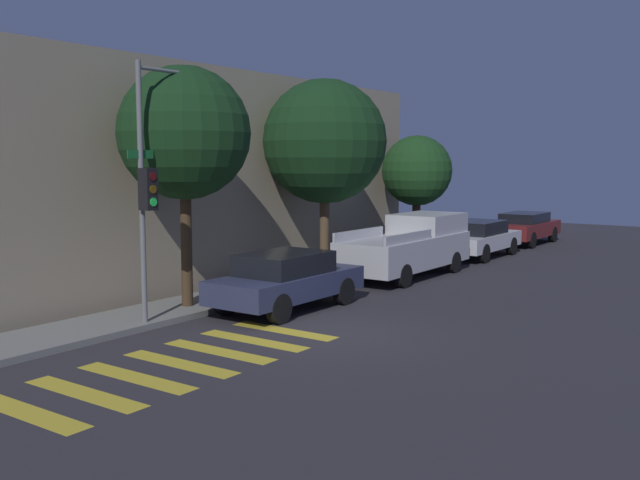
{
  "coord_description": "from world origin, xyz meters",
  "views": [
    {
      "loc": [
        -12.27,
        -8.54,
        3.66
      ],
      "look_at": [
        2.73,
        2.1,
        1.6
      ],
      "focal_mm": 40.0,
      "sensor_mm": 36.0,
      "label": 1
    }
  ],
  "objects_px": {
    "sedan_middle": "(477,238)",
    "tree_far_end": "(417,171)",
    "tree_midblock": "(325,142)",
    "sedan_near_corner": "(286,279)",
    "sedan_far_end": "(525,227)",
    "pickup_truck": "(410,246)",
    "tree_near_corner": "(184,134)",
    "traffic_light_pole": "(159,161)"
  },
  "relations": [
    {
      "from": "sedan_middle",
      "to": "sedan_far_end",
      "type": "xyz_separation_m",
      "value": [
        5.26,
        0.0,
        0.0
      ]
    },
    {
      "from": "pickup_truck",
      "to": "tree_near_corner",
      "type": "relative_size",
      "value": 0.93
    },
    {
      "from": "sedan_far_end",
      "to": "tree_far_end",
      "type": "distance_m",
      "value": 7.35
    },
    {
      "from": "sedan_near_corner",
      "to": "pickup_truck",
      "type": "bearing_deg",
      "value": 0.0
    },
    {
      "from": "sedan_middle",
      "to": "tree_far_end",
      "type": "bearing_deg",
      "value": 126.65
    },
    {
      "from": "sedan_near_corner",
      "to": "traffic_light_pole",
      "type": "bearing_deg",
      "value": 156.0
    },
    {
      "from": "sedan_near_corner",
      "to": "sedan_middle",
      "type": "relative_size",
      "value": 0.96
    },
    {
      "from": "pickup_truck",
      "to": "tree_midblock",
      "type": "relative_size",
      "value": 0.9
    },
    {
      "from": "tree_midblock",
      "to": "sedan_middle",
      "type": "bearing_deg",
      "value": -14.13
    },
    {
      "from": "tree_near_corner",
      "to": "tree_far_end",
      "type": "distance_m",
      "value": 11.91
    },
    {
      "from": "sedan_near_corner",
      "to": "sedan_far_end",
      "type": "distance_m",
      "value": 17.01
    },
    {
      "from": "traffic_light_pole",
      "to": "tree_midblock",
      "type": "bearing_deg",
      "value": 4.77
    },
    {
      "from": "sedan_far_end",
      "to": "tree_far_end",
      "type": "bearing_deg",
      "value": 164.3
    },
    {
      "from": "tree_far_end",
      "to": "pickup_truck",
      "type": "bearing_deg",
      "value": -154.87
    },
    {
      "from": "tree_far_end",
      "to": "tree_near_corner",
      "type": "bearing_deg",
      "value": 180.0
    },
    {
      "from": "pickup_truck",
      "to": "sedan_far_end",
      "type": "relative_size",
      "value": 1.2
    },
    {
      "from": "traffic_light_pole",
      "to": "sedan_middle",
      "type": "relative_size",
      "value": 1.3
    },
    {
      "from": "tree_near_corner",
      "to": "sedan_far_end",
      "type": "bearing_deg",
      "value": -5.77
    },
    {
      "from": "sedan_far_end",
      "to": "tree_midblock",
      "type": "height_order",
      "value": "tree_midblock"
    },
    {
      "from": "sedan_far_end",
      "to": "tree_midblock",
      "type": "bearing_deg",
      "value": 171.62
    },
    {
      "from": "pickup_truck",
      "to": "sedan_middle",
      "type": "relative_size",
      "value": 1.24
    },
    {
      "from": "traffic_light_pole",
      "to": "sedan_middle",
      "type": "xyz_separation_m",
      "value": [
        14.6,
        -1.27,
        -2.9
      ]
    },
    {
      "from": "pickup_truck",
      "to": "traffic_light_pole",
      "type": "bearing_deg",
      "value": 172.14
    },
    {
      "from": "pickup_truck",
      "to": "tree_far_end",
      "type": "distance_m",
      "value": 4.96
    },
    {
      "from": "sedan_far_end",
      "to": "tree_midblock",
      "type": "relative_size",
      "value": 0.75
    },
    {
      "from": "traffic_light_pole",
      "to": "sedan_near_corner",
      "type": "distance_m",
      "value": 4.26
    },
    {
      "from": "sedan_middle",
      "to": "tree_near_corner",
      "type": "distance_m",
      "value": 13.85
    },
    {
      "from": "pickup_truck",
      "to": "tree_far_end",
      "type": "height_order",
      "value": "tree_far_end"
    },
    {
      "from": "pickup_truck",
      "to": "sedan_near_corner",
      "type": "bearing_deg",
      "value": -180.0
    },
    {
      "from": "traffic_light_pole",
      "to": "tree_near_corner",
      "type": "distance_m",
      "value": 1.6
    },
    {
      "from": "traffic_light_pole",
      "to": "sedan_far_end",
      "type": "bearing_deg",
      "value": -3.67
    },
    {
      "from": "pickup_truck",
      "to": "sedan_middle",
      "type": "bearing_deg",
      "value": -0.0
    },
    {
      "from": "tree_midblock",
      "to": "tree_far_end",
      "type": "height_order",
      "value": "tree_midblock"
    },
    {
      "from": "sedan_far_end",
      "to": "sedan_near_corner",
      "type": "bearing_deg",
      "value": 180.0
    },
    {
      "from": "sedan_middle",
      "to": "tree_near_corner",
      "type": "height_order",
      "value": "tree_near_corner"
    },
    {
      "from": "sedan_near_corner",
      "to": "pickup_truck",
      "type": "xyz_separation_m",
      "value": [
        6.36,
        0.0,
        0.21
      ]
    },
    {
      "from": "sedan_middle",
      "to": "sedan_near_corner",
      "type": "bearing_deg",
      "value": 180.0
    },
    {
      "from": "pickup_truck",
      "to": "tree_midblock",
      "type": "xyz_separation_m",
      "value": [
        -2.05,
        1.87,
        3.25
      ]
    },
    {
      "from": "pickup_truck",
      "to": "tree_far_end",
      "type": "bearing_deg",
      "value": 25.13
    },
    {
      "from": "tree_near_corner",
      "to": "pickup_truck",
      "type": "bearing_deg",
      "value": -13.37
    },
    {
      "from": "traffic_light_pole",
      "to": "tree_near_corner",
      "type": "relative_size",
      "value": 0.98
    },
    {
      "from": "sedan_middle",
      "to": "tree_midblock",
      "type": "height_order",
      "value": "tree_midblock"
    }
  ]
}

